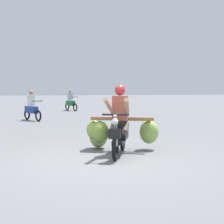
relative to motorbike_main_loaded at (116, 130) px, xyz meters
name	(u,v)px	position (x,y,z in m)	size (l,w,h in m)	color
ground_plane	(102,161)	(-0.46, -1.00, -0.52)	(120.00, 120.00, 0.00)	slate
motorbike_main_loaded	(116,130)	(0.00, 0.00, 0.00)	(1.81, 2.01, 1.58)	black
motorbike_distant_ahead_left	(32,108)	(-2.53, 7.98, 0.05)	(0.94, 1.42, 1.40)	black
motorbike_distant_ahead_right	(71,102)	(-0.47, 14.32, 0.05)	(0.84, 1.49, 1.40)	black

